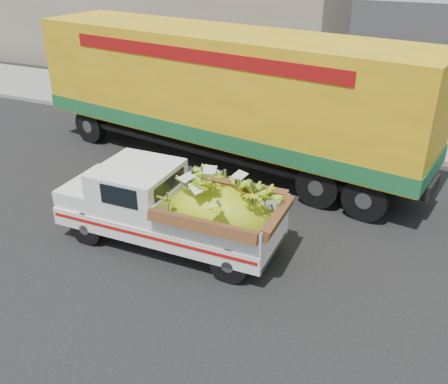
% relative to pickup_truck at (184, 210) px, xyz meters
% --- Properties ---
extents(ground, '(100.00, 100.00, 0.00)m').
position_rel_pickup_truck_xyz_m(ground, '(-1.23, -0.37, -0.91)').
color(ground, black).
rests_on(ground, ground).
extents(curb, '(60.00, 0.25, 0.15)m').
position_rel_pickup_truck_xyz_m(curb, '(-1.23, 6.98, -0.83)').
color(curb, gray).
rests_on(curb, ground).
extents(sidewalk, '(60.00, 4.00, 0.14)m').
position_rel_pickup_truck_xyz_m(sidewalk, '(-1.23, 9.08, -0.84)').
color(sidewalk, gray).
rests_on(sidewalk, ground).
extents(building_left, '(18.00, 6.00, 5.00)m').
position_rel_pickup_truck_xyz_m(building_left, '(-9.23, 14.98, 1.59)').
color(building_left, gray).
rests_on(building_left, ground).
extents(pickup_truck, '(4.83, 1.79, 1.69)m').
position_rel_pickup_truck_xyz_m(pickup_truck, '(0.00, 0.00, 0.00)').
color(pickup_truck, black).
rests_on(pickup_truck, ground).
extents(semi_trailer, '(12.07, 4.45, 3.80)m').
position_rel_pickup_truck_xyz_m(semi_trailer, '(-1.11, 4.52, 1.21)').
color(semi_trailer, black).
rests_on(semi_trailer, ground).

